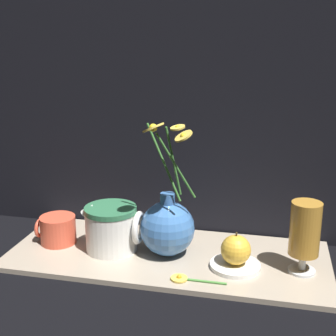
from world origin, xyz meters
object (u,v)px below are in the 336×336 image
Objects in this scene: vase_with_flowers at (170,226)px; tea_glass at (305,231)px; yellow_mug at (57,230)px; orange_fruit at (236,250)px; ceramic_pitcher at (112,226)px.

vase_with_flowers reaches higher than tea_glass.
vase_with_flowers is 2.04× the size of tea_glass.
yellow_mug is 0.44m from orange_fruit.
tea_glass reaches higher than yellow_mug.
ceramic_pitcher is (-0.14, -0.01, -0.01)m from vase_with_flowers.
vase_with_flowers is 0.16m from orange_fruit.
orange_fruit reaches higher than yellow_mug.
vase_with_flowers is 0.28m from yellow_mug.
vase_with_flowers reaches higher than orange_fruit.
vase_with_flowers is at bearing 3.85° from ceramic_pitcher.
orange_fruit is at bearing -13.21° from vase_with_flowers.
orange_fruit is at bearing -174.56° from tea_glass.
yellow_mug is 0.59m from tea_glass.
orange_fruit is (0.29, -0.03, -0.02)m from ceramic_pitcher.
vase_with_flowers reaches higher than yellow_mug.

